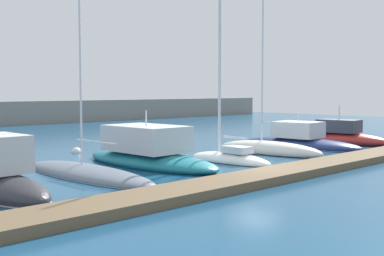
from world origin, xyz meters
The scene contains 9 objects.
ground_plane centered at (0.00, 0.00, 0.00)m, with size 120.00×120.00×0.00m, color navy.
dock_pier centered at (0.00, -1.62, 0.20)m, with size 37.58×2.40×0.40m, color brown.
sailboat_slate_third centered at (-6.79, 5.54, 0.12)m, with size 2.85×10.62×17.72m.
motorboat_teal_fourth centered at (-2.09, 6.36, 0.72)m, with size 3.69×10.53×3.55m.
sailboat_white_fifth centered at (2.21, 3.78, 0.24)m, with size 2.07×6.14×10.54m.
sailboat_ivory_sixth centered at (7.27, 4.64, 0.30)m, with size 2.71×8.30×17.89m.
motorboat_navy_seventh centered at (12.20, 5.42, 0.47)m, with size 3.89×10.04×2.96m.
motorboat_red_eighth centered at (16.90, 4.31, 0.65)m, with size 2.87×6.97×3.41m.
mooring_buoy_white centered at (-1.95, 14.41, 0.00)m, with size 0.72×0.72×0.72m, color white.
Camera 1 is at (-20.76, -16.47, 4.34)m, focal length 47.39 mm.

